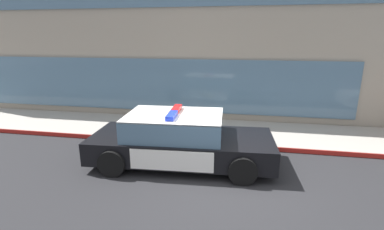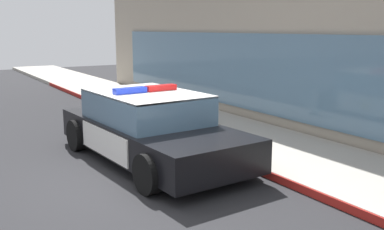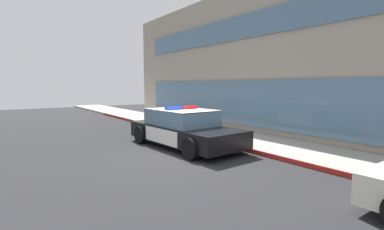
# 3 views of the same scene
# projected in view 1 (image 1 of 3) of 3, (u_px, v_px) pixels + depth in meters

# --- Properties ---
(ground) EXTENTS (48.00, 48.00, 0.00)m
(ground) POSITION_uv_depth(u_px,v_px,m) (224.00, 176.00, 7.08)
(ground) COLOR #262628
(sidewalk) EXTENTS (48.00, 2.63, 0.15)m
(sidewalk) POSITION_uv_depth(u_px,v_px,m) (230.00, 132.00, 10.03)
(sidewalk) COLOR #A39E93
(sidewalk) RESTS_ON ground
(curb_red_paint) EXTENTS (28.80, 0.04, 0.14)m
(curb_red_paint) POSITION_uv_depth(u_px,v_px,m) (228.00, 146.00, 8.77)
(curb_red_paint) COLOR maroon
(curb_red_paint) RESTS_ON ground
(storefront_building) EXTENTS (25.38, 10.69, 6.88)m
(storefront_building) POSITION_uv_depth(u_px,v_px,m) (237.00, 35.00, 15.44)
(storefront_building) COLOR gray
(storefront_building) RESTS_ON ground
(police_cruiser) EXTENTS (4.92, 2.38, 1.49)m
(police_cruiser) POSITION_uv_depth(u_px,v_px,m) (180.00, 139.00, 7.62)
(police_cruiser) COLOR black
(police_cruiser) RESTS_ON ground
(fire_hydrant) EXTENTS (0.34, 0.39, 0.73)m
(fire_hydrant) POSITION_uv_depth(u_px,v_px,m) (160.00, 123.00, 9.68)
(fire_hydrant) COLOR silver
(fire_hydrant) RESTS_ON sidewalk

